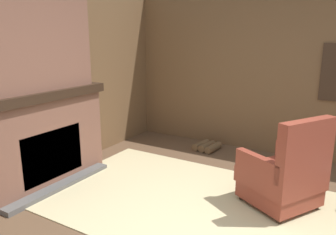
# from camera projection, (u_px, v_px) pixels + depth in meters

# --- Properties ---
(wood_panel_wall_left) EXTENTS (0.06, 5.85, 2.60)m
(wood_panel_wall_left) POSITION_uv_depth(u_px,v_px,m) (22.00, 80.00, 4.00)
(wood_panel_wall_left) COLOR brown
(wood_panel_wall_left) RESTS_ON ground
(wood_panel_wall_back) EXTENTS (5.85, 0.09, 2.60)m
(wood_panel_wall_back) POSITION_uv_depth(u_px,v_px,m) (293.00, 72.00, 4.89)
(wood_panel_wall_back) COLOR brown
(wood_panel_wall_back) RESTS_ON ground
(fireplace_hearth) EXTENTS (0.64, 1.79, 1.20)m
(fireplace_hearth) POSITION_uv_depth(u_px,v_px,m) (41.00, 139.00, 4.04)
(fireplace_hearth) COLOR brown
(fireplace_hearth) RESTS_ON ground
(chimney_breast) EXTENTS (0.38, 1.49, 1.38)m
(chimney_breast) POSITION_uv_depth(u_px,v_px,m) (30.00, 30.00, 3.73)
(chimney_breast) COLOR brown
(chimney_breast) RESTS_ON fireplace_hearth
(area_rug) EXTENTS (3.99, 2.14, 0.01)m
(area_rug) POSITION_uv_depth(u_px,v_px,m) (214.00, 208.00, 3.56)
(area_rug) COLOR #C6B789
(area_rug) RESTS_ON ground
(armchair) EXTENTS (0.95, 0.96, 1.04)m
(armchair) POSITION_uv_depth(u_px,v_px,m) (284.00, 176.00, 3.51)
(armchair) COLOR brown
(armchair) RESTS_ON ground
(firewood_stack) EXTENTS (0.40, 0.42, 0.12)m
(firewood_stack) POSITION_uv_depth(u_px,v_px,m) (207.00, 146.00, 5.40)
(firewood_stack) COLOR brown
(firewood_stack) RESTS_ON ground
(storage_case) EXTENTS (0.14, 0.27, 0.14)m
(storage_case) POSITION_uv_depth(u_px,v_px,m) (43.00, 83.00, 4.03)
(storage_case) COLOR black
(storage_case) RESTS_ON fireplace_hearth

